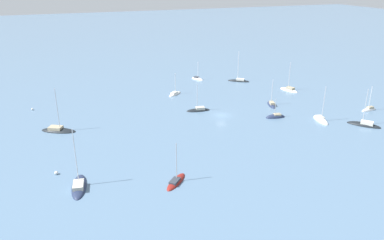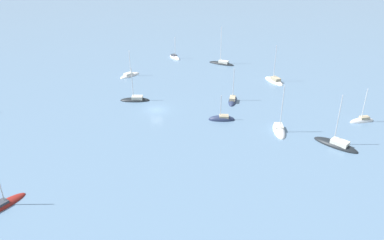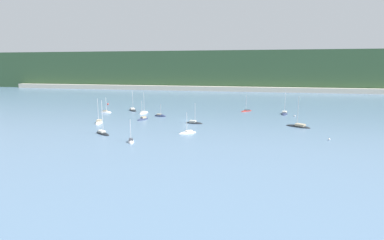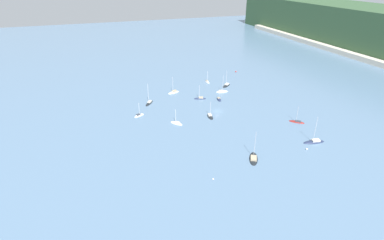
{
  "view_description": "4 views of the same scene",
  "coord_description": "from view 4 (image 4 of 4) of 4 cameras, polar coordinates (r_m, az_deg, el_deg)",
  "views": [
    {
      "loc": [
        41.05,
        85.04,
        35.74
      ],
      "look_at": [
        11.83,
        8.8,
        3.57
      ],
      "focal_mm": 35.0,
      "sensor_mm": 36.0,
      "label": 1
    },
    {
      "loc": [
        2.45,
        72.13,
        33.34
      ],
      "look_at": [
        -5.76,
        13.52,
        3.87
      ],
      "focal_mm": 35.0,
      "sensor_mm": 36.0,
      "label": 2
    },
    {
      "loc": [
        26.31,
        -112.59,
        21.24
      ],
      "look_at": [
        5.65,
        -15.22,
        3.03
      ],
      "focal_mm": 28.0,
      "sensor_mm": 36.0,
      "label": 3
    },
    {
      "loc": [
        118.13,
        -55.12,
        60.19
      ],
      "look_at": [
        8.25,
        -15.87,
        1.85
      ],
      "focal_mm": 28.0,
      "sensor_mm": 36.0,
      "label": 4
    }
  ],
  "objects": [
    {
      "name": "sailboat_12",
      "position": [
        137.84,
        3.45,
        0.68
      ],
      "size": [
        6.87,
        3.14,
        8.28
      ],
      "rotation": [
        0.0,
        0.0,
        6.14
      ],
      "color": "black",
      "rests_on": "ground_plane"
    },
    {
      "name": "sailboat_11",
      "position": [
        157.09,
        1.54,
        4.07
      ],
      "size": [
        3.61,
        6.49,
        8.32
      ],
      "rotation": [
        0.0,
        0.0,
        4.39
      ],
      "color": "#232D4C",
      "rests_on": "ground_plane"
    },
    {
      "name": "mooring_buoy_2",
      "position": [
        120.52,
        21.03,
        -5.18
      ],
      "size": [
        0.7,
        0.7,
        0.7
      ],
      "color": "white",
      "rests_on": "ground_plane"
    },
    {
      "name": "sailboat_8",
      "position": [
        131.63,
        -2.97,
        -0.64
      ],
      "size": [
        5.88,
        5.27,
        7.36
      ],
      "rotation": [
        0.0,
        0.0,
        3.82
      ],
      "color": "white",
      "rests_on": "ground_plane"
    },
    {
      "name": "sailboat_3",
      "position": [
        167.28,
        5.72,
        5.37
      ],
      "size": [
        3.23,
        6.89,
        10.35
      ],
      "rotation": [
        0.0,
        0.0,
        1.39
      ],
      "color": "silver",
      "rests_on": "ground_plane"
    },
    {
      "name": "sailboat_4",
      "position": [
        181.83,
        2.91,
        7.23
      ],
      "size": [
        5.2,
        1.79,
        7.79
      ],
      "rotation": [
        0.0,
        0.0,
        0.07
      ],
      "color": "silver",
      "rests_on": "ground_plane"
    },
    {
      "name": "mooring_buoy_0",
      "position": [
        202.7,
        8.36,
        9.13
      ],
      "size": [
        0.84,
        0.84,
        0.84
      ],
      "color": "red",
      "rests_on": "ground_plane"
    },
    {
      "name": "mooring_buoy_1",
      "position": [
        98.06,
        4.05,
        -11.16
      ],
      "size": [
        0.59,
        0.59,
        0.59
      ],
      "color": "white",
      "rests_on": "ground_plane"
    },
    {
      "name": "sailboat_9",
      "position": [
        176.78,
        6.57,
        6.52
      ],
      "size": [
        6.98,
        7.79,
        10.23
      ],
      "rotation": [
        0.0,
        0.0,
        5.39
      ],
      "color": "black",
      "rests_on": "ground_plane"
    },
    {
      "name": "ground_plane",
      "position": [
        143.58,
        4.86,
        1.68
      ],
      "size": [
        600.0,
        600.0,
        0.0
      ],
      "primitive_type": "plane",
      "color": "slate"
    },
    {
      "name": "sailboat_5",
      "position": [
        140.48,
        19.33,
        -0.38
      ],
      "size": [
        6.0,
        6.18,
        8.38
      ],
      "rotation": [
        0.0,
        0.0,
        3.95
      ],
      "color": "maroon",
      "rests_on": "ground_plane"
    },
    {
      "name": "sailboat_0",
      "position": [
        140.53,
        -10.03,
        0.81
      ],
      "size": [
        3.64,
        5.38,
        7.25
      ],
      "rotation": [
        0.0,
        0.0,
        2.01
      ],
      "color": "silver",
      "rests_on": "ground_plane"
    },
    {
      "name": "sailboat_7",
      "position": [
        109.75,
        11.63,
        -7.24
      ],
      "size": [
        9.04,
        6.92,
        11.45
      ],
      "rotation": [
        0.0,
        0.0,
        2.62
      ],
      "color": "black",
      "rests_on": "ground_plane"
    },
    {
      "name": "sailboat_6",
      "position": [
        153.17,
        -8.14,
        3.2
      ],
      "size": [
        7.41,
        6.07,
        11.23
      ],
      "rotation": [
        0.0,
        0.0,
        5.67
      ],
      "color": "black",
      "rests_on": "ground_plane"
    },
    {
      "name": "sailboat_2",
      "position": [
        165.66,
        -3.51,
        5.26
      ],
      "size": [
        4.15,
        7.11,
        9.96
      ],
      "rotation": [
        0.0,
        0.0,
        5.02
      ],
      "color": "white",
      "rests_on": "ground_plane"
    },
    {
      "name": "sailboat_10",
      "position": [
        156.69,
        5.16,
        3.89
      ],
      "size": [
        5.51,
        2.75,
        6.24
      ],
      "rotation": [
        0.0,
        0.0,
        6.11
      ],
      "color": "#232D4C",
      "rests_on": "ground_plane"
    },
    {
      "name": "sailboat_1",
      "position": [
        126.72,
        22.21,
        -3.9
      ],
      "size": [
        3.94,
        9.02,
        11.83
      ],
      "rotation": [
        0.0,
        0.0,
        4.55
      ],
      "color": "#232D4C",
      "rests_on": "ground_plane"
    }
  ]
}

